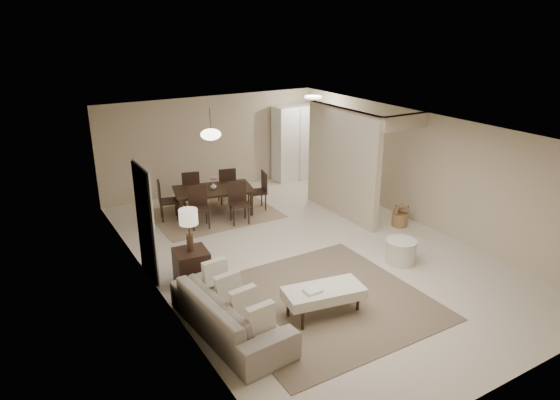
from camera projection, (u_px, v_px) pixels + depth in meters
floor at (306, 251)px, 9.94m from camera, size 9.00×9.00×0.00m
ceiling at (308, 127)px, 9.08m from camera, size 9.00×9.00×0.00m
back_wall at (212, 144)px, 13.15m from camera, size 6.00×0.00×6.00m
left_wall at (153, 223)px, 8.07m from camera, size 0.00×9.00×9.00m
right_wall at (420, 169)px, 10.95m from camera, size 0.00×9.00×9.00m
partition at (342, 163)px, 11.39m from camera, size 0.15×2.50×2.50m
doorway at (145, 223)px, 8.65m from camera, size 0.04×0.90×2.04m
pantry_cabinet at (294, 143)px, 14.06m from camera, size 1.20×0.55×2.10m
flush_light at (313, 97)px, 12.78m from camera, size 0.44×0.44×0.05m
living_rug at (322, 301)px, 8.19m from camera, size 3.20×3.20×0.01m
sofa at (230, 312)px, 7.28m from camera, size 2.34×1.08×0.66m
ottoman_bench at (324, 293)px, 7.73m from camera, size 1.33×0.78×0.45m
side_table at (192, 267)px, 8.66m from camera, size 0.61×0.61×0.61m
table_lamp at (189, 221)px, 8.36m from camera, size 0.32×0.32×0.76m
round_pouf at (401, 252)px, 9.40m from camera, size 0.58×0.58×0.45m
wicker_basket at (400, 220)px, 11.10m from camera, size 0.36×0.36×0.30m
dining_rug at (215, 214)px, 11.79m from camera, size 2.80×2.10×0.01m
dining_table at (214, 202)px, 11.69m from camera, size 1.98×1.38×0.63m
dining_chairs at (214, 196)px, 11.64m from camera, size 2.53×2.05×0.93m
vase at (213, 186)px, 11.55m from camera, size 0.17×0.17×0.14m
yellow_mat at (332, 192)px, 13.29m from camera, size 0.94×0.63×0.01m
pendant_light at (211, 134)px, 11.14m from camera, size 0.46×0.46×0.71m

